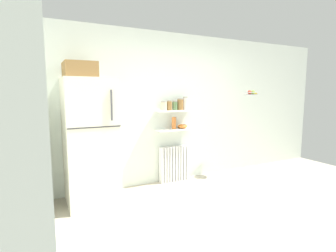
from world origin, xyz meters
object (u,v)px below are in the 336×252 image
object	(u,v)px
radiator	(174,164)
storage_jar_0	(164,106)
storage_jar_4	(186,103)
storage_jar_3	(180,104)
storage_jar_2	(175,105)
hanging_fruit_basket	(251,93)
vase	(174,123)
shelf_bowl	(182,126)
refrigerator	(90,139)
storage_jar_1	(169,105)

from	to	relation	value
radiator	storage_jar_0	size ratio (longest dim) A/B	3.95
storage_jar_4	storage_jar_3	bearing A→B (deg)	180.00
storage_jar_2	hanging_fruit_basket	size ratio (longest dim) A/B	0.54
vase	shelf_bowl	size ratio (longest dim) A/B	1.22
storage_jar_3	storage_jar_4	world-z (taller)	storage_jar_4
storage_jar_3	hanging_fruit_basket	world-z (taller)	hanging_fruit_basket
vase	radiator	bearing A→B (deg)	58.48
storage_jar_0	storage_jar_2	distance (m)	0.21
storage_jar_0	hanging_fruit_basket	size ratio (longest dim) A/B	0.53
storage_jar_4	vase	world-z (taller)	storage_jar_4
radiator	storage_jar_0	bearing A→B (deg)	-172.02
storage_jar_2	vase	world-z (taller)	storage_jar_2
shelf_bowl	radiator	bearing A→B (deg)	168.98
refrigerator	storage_jar_1	world-z (taller)	refrigerator
storage_jar_1	storage_jar_2	bearing A→B (deg)	0.00
refrigerator	radiator	bearing A→B (deg)	10.36
refrigerator	vase	size ratio (longest dim) A/B	9.52
refrigerator	storage_jar_4	world-z (taller)	refrigerator
storage_jar_4	shelf_bowl	bearing A→B (deg)	180.00
storage_jar_2	vase	size ratio (longest dim) A/B	0.78
storage_jar_4	storage_jar_1	bearing A→B (deg)	-180.00
storage_jar_3	vase	bearing A→B (deg)	180.00
radiator	shelf_bowl	xyz separation A→B (m)	(0.15, -0.03, 0.67)
storage_jar_3	storage_jar_4	size ratio (longest dim) A/B	0.89
storage_jar_0	shelf_bowl	distance (m)	0.52
refrigerator	storage_jar_3	world-z (taller)	refrigerator
radiator	vase	bearing A→B (deg)	-121.52
storage_jar_1	storage_jar_3	size ratio (longest dim) A/B	0.85
radiator	storage_jar_2	world-z (taller)	storage_jar_2
storage_jar_3	storage_jar_4	distance (m)	0.11
storage_jar_1	storage_jar_2	world-z (taller)	storage_jar_1
storage_jar_3	shelf_bowl	xyz separation A→B (m)	(0.05, 0.00, -0.39)
radiator	storage_jar_2	xyz separation A→B (m)	(0.00, -0.03, 1.04)
storage_jar_4	vase	distance (m)	0.41
vase	hanging_fruit_basket	size ratio (longest dim) A/B	0.69
storage_jar_1	storage_jar_3	distance (m)	0.21
refrigerator	storage_jar_2	distance (m)	1.57
shelf_bowl	hanging_fruit_basket	bearing A→B (deg)	-11.49
radiator	vase	size ratio (longest dim) A/B	3.03
refrigerator	storage_jar_1	distance (m)	1.47
radiator	storage_jar_2	size ratio (longest dim) A/B	3.86
storage_jar_2	storage_jar_3	xyz separation A→B (m)	(0.11, 0.00, 0.02)
refrigerator	storage_jar_0	size ratio (longest dim) A/B	12.41
refrigerator	hanging_fruit_basket	world-z (taller)	refrigerator
radiator	vase	distance (m)	0.74
vase	hanging_fruit_basket	world-z (taller)	hanging_fruit_basket
storage_jar_4	storage_jar_0	bearing A→B (deg)	-180.00
storage_jar_1	shelf_bowl	size ratio (longest dim) A/B	1.02
storage_jar_4	hanging_fruit_basket	world-z (taller)	hanging_fruit_basket
refrigerator	hanging_fruit_basket	xyz separation A→B (m)	(2.99, -0.03, 0.64)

